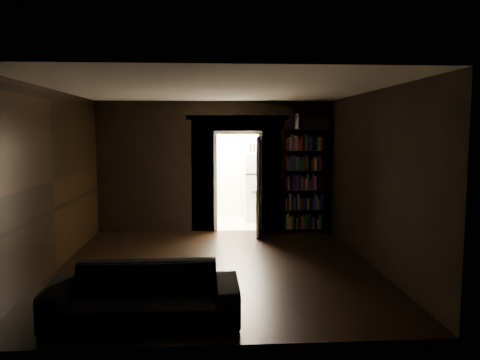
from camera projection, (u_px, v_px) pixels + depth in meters
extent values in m
plane|color=black|center=(217.00, 267.00, 7.46)|extent=(5.50, 5.50, 0.00)
cube|color=black|center=(158.00, 167.00, 10.02)|extent=(2.55, 0.10, 2.80)
cube|color=black|center=(294.00, 166.00, 10.20)|extent=(1.55, 0.10, 2.80)
cube|color=black|center=(238.00, 118.00, 10.02)|extent=(0.90, 0.10, 0.70)
cube|color=black|center=(53.00, 181.00, 7.16)|extent=(0.02, 5.50, 2.80)
cube|color=black|center=(373.00, 179.00, 7.47)|extent=(0.02, 5.50, 2.80)
cube|color=black|center=(220.00, 209.00, 4.59)|extent=(5.00, 0.02, 2.80)
cube|color=beige|center=(216.00, 89.00, 7.17)|extent=(5.00, 5.50, 0.02)
cube|color=silver|center=(238.00, 183.00, 10.10)|extent=(1.04, 0.06, 2.17)
cube|color=beige|center=(236.00, 224.00, 11.12)|extent=(2.20, 1.80, 0.10)
cube|color=silver|center=(234.00, 169.00, 11.83)|extent=(2.20, 0.10, 2.40)
cube|color=silver|center=(191.00, 172.00, 10.92)|extent=(0.10, 1.60, 2.40)
cube|color=silver|center=(280.00, 172.00, 11.06)|extent=(0.10, 1.60, 2.40)
cube|color=silver|center=(236.00, 119.00, 10.86)|extent=(2.20, 1.80, 0.10)
cube|color=#D67378|center=(234.00, 129.00, 11.67)|extent=(2.00, 0.04, 0.26)
imported|color=black|center=(144.00, 285.00, 5.31)|extent=(2.17, 0.95, 0.83)
cube|color=black|center=(303.00, 181.00, 9.99)|extent=(0.91, 0.36, 2.20)
cube|color=white|center=(259.00, 186.00, 11.44)|extent=(0.76, 0.70, 1.65)
cube|color=silver|center=(259.00, 186.00, 9.70)|extent=(0.18, 0.85, 2.05)
cube|color=white|center=(297.00, 122.00, 9.79)|extent=(0.12, 0.12, 0.32)
cube|color=black|center=(261.00, 146.00, 11.31)|extent=(0.71, 0.29, 0.29)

